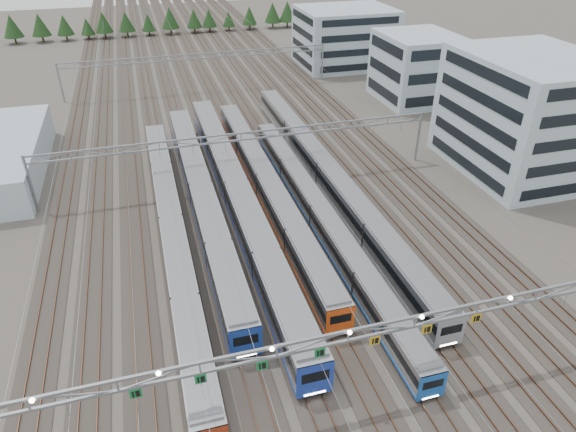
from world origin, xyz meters
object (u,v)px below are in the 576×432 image
object	(u,v)px
train_f	(326,173)
gantry_far	(198,61)
gantry_mid	(241,143)
train_b	(201,194)
train_c	(237,193)
train_d	(266,184)
train_a	(172,228)
depot_bldg_south	(527,114)
gantry_near	(348,339)
depot_bldg_mid	(416,68)
train_e	(319,215)
depot_bldg_north	(345,37)
west_shed	(7,157)

from	to	relation	value
train_f	gantry_far	distance (m)	50.74
gantry_mid	train_b	bearing A→B (deg)	-139.38
train_c	train_d	world-z (taller)	train_c
train_a	depot_bldg_south	xyz separation A→B (m)	(52.83, 6.16, 6.48)
train_d	depot_bldg_south	distance (m)	39.88
train_d	gantry_near	xyz separation A→B (m)	(-2.30, -35.00, 4.98)
gantry_mid	depot_bldg_mid	distance (m)	49.35
train_c	depot_bldg_mid	world-z (taller)	depot_bldg_mid
depot_bldg_south	train_e	bearing A→B (deg)	-167.10
depot_bldg_mid	depot_bldg_north	world-z (taller)	depot_bldg_north
train_f	depot_bldg_mid	bearing A→B (deg)	45.61
train_c	gantry_mid	size ratio (longest dim) A/B	1.15
train_a	train_e	xyz separation A→B (m)	(18.00, -1.81, -0.18)
gantry_near	gantry_mid	world-z (taller)	gantry_near
west_shed	train_a	bearing A→B (deg)	-49.29
train_c	gantry_far	distance (m)	52.20
train_d	train_e	size ratio (longest dim) A/B	1.02
gantry_far	west_shed	world-z (taller)	gantry_far
train_f	train_d	bearing A→B (deg)	-174.79
depot_bldg_mid	depot_bldg_north	bearing A→B (deg)	98.24
train_b	depot_bldg_south	distance (m)	48.75
train_c	gantry_far	world-z (taller)	gantry_far
train_c	gantry_mid	distance (m)	8.39
train_d	depot_bldg_north	size ratio (longest dim) A/B	2.58
train_a	train_e	bearing A→B (deg)	-5.75
gantry_near	depot_bldg_north	distance (m)	102.39
train_d	train_f	xyz separation A→B (m)	(9.00, 0.82, 0.05)
train_c	train_e	distance (m)	11.73
train_c	gantry_near	size ratio (longest dim) A/B	1.15
train_a	gantry_near	size ratio (longest dim) A/B	1.06
train_b	gantry_mid	world-z (taller)	gantry_mid
train_f	gantry_far	size ratio (longest dim) A/B	1.18
train_f	gantry_near	world-z (taller)	gantry_near
gantry_near	depot_bldg_mid	world-z (taller)	depot_bldg_mid
train_a	gantry_mid	size ratio (longest dim) A/B	1.06
train_c	west_shed	bearing A→B (deg)	147.38
train_e	train_a	bearing A→B (deg)	174.25
gantry_far	depot_bldg_mid	distance (m)	45.41
train_b	train_f	bearing A→B (deg)	4.74
train_b	train_e	bearing A→B (deg)	-32.84
train_d	train_a	bearing A→B (deg)	-150.71
train_a	gantry_near	distance (m)	30.05
gantry_near	depot_bldg_mid	size ratio (longest dim) A/B	3.52
train_f	train_e	bearing A→B (deg)	-113.79
train_d	west_shed	world-z (taller)	west_shed
train_e	gantry_near	size ratio (longest dim) A/B	0.99
gantry_far	depot_bldg_south	size ratio (longest dim) A/B	2.56
train_b	west_shed	distance (m)	32.34
train_b	train_f	distance (m)	18.06
train_d	gantry_far	distance (m)	50.35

